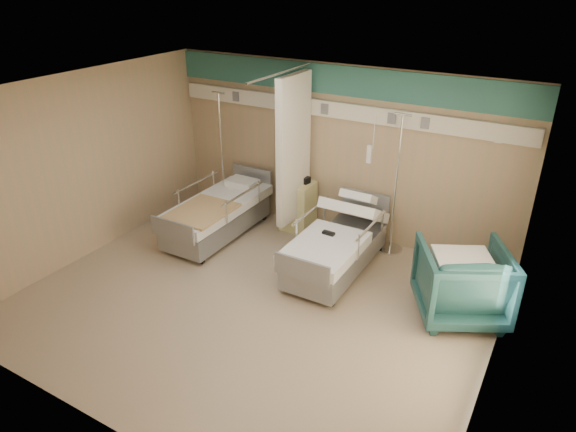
% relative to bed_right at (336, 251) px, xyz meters
% --- Properties ---
extents(ground, '(6.00, 5.00, 0.00)m').
position_rel_bed_right_xyz_m(ground, '(-0.60, -1.30, -0.32)').
color(ground, gray).
rests_on(ground, ground).
extents(room_walls, '(6.04, 5.04, 2.82)m').
position_rel_bed_right_xyz_m(room_walls, '(-0.63, -1.05, 1.55)').
color(room_walls, tan).
rests_on(room_walls, ground).
extents(bed_right, '(1.00, 2.16, 0.63)m').
position_rel_bed_right_xyz_m(bed_right, '(0.00, 0.00, 0.00)').
color(bed_right, white).
rests_on(bed_right, ground).
extents(bed_left, '(1.00, 2.16, 0.63)m').
position_rel_bed_right_xyz_m(bed_left, '(-2.20, 0.00, 0.00)').
color(bed_left, white).
rests_on(bed_left, ground).
extents(bedside_cabinet, '(0.50, 0.48, 0.85)m').
position_rel_bed_right_xyz_m(bedside_cabinet, '(-1.15, 0.90, 0.11)').
color(bedside_cabinet, '#D0CB82').
rests_on(bedside_cabinet, ground).
extents(visitor_armchair, '(1.45, 1.46, 0.99)m').
position_rel_bed_right_xyz_m(visitor_armchair, '(1.85, -0.20, 0.18)').
color(visitor_armchair, '#1D4A49').
rests_on(visitor_armchair, ground).
extents(waffle_blanket, '(0.89, 0.85, 0.08)m').
position_rel_bed_right_xyz_m(waffle_blanket, '(1.83, -0.25, 0.71)').
color(waffle_blanket, white).
rests_on(waffle_blanket, visitor_armchair).
extents(iv_stand_right, '(0.40, 0.40, 2.23)m').
position_rel_bed_right_xyz_m(iv_stand_right, '(0.50, 0.98, 0.14)').
color(iv_stand_right, silver).
rests_on(iv_stand_right, ground).
extents(iv_stand_left, '(0.39, 0.39, 2.21)m').
position_rel_bed_right_xyz_m(iv_stand_left, '(-2.68, 0.85, 0.14)').
color(iv_stand_left, silver).
rests_on(iv_stand_left, ground).
extents(call_remote, '(0.18, 0.09, 0.04)m').
position_rel_bed_right_xyz_m(call_remote, '(-0.08, -0.12, 0.33)').
color(call_remote, black).
rests_on(call_remote, bed_right).
extents(tan_blanket, '(0.84, 1.05, 0.04)m').
position_rel_bed_right_xyz_m(tan_blanket, '(-2.13, -0.46, 0.33)').
color(tan_blanket, tan).
rests_on(tan_blanket, bed_left).
extents(toiletry_bag, '(0.22, 0.16, 0.11)m').
position_rel_bed_right_xyz_m(toiletry_bag, '(-1.08, 0.96, 0.59)').
color(toiletry_bag, black).
rests_on(toiletry_bag, bedside_cabinet).
extents(white_cup, '(0.10, 0.10, 0.12)m').
position_rel_bed_right_xyz_m(white_cup, '(-1.23, 0.87, 0.59)').
color(white_cup, white).
rests_on(white_cup, bedside_cabinet).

